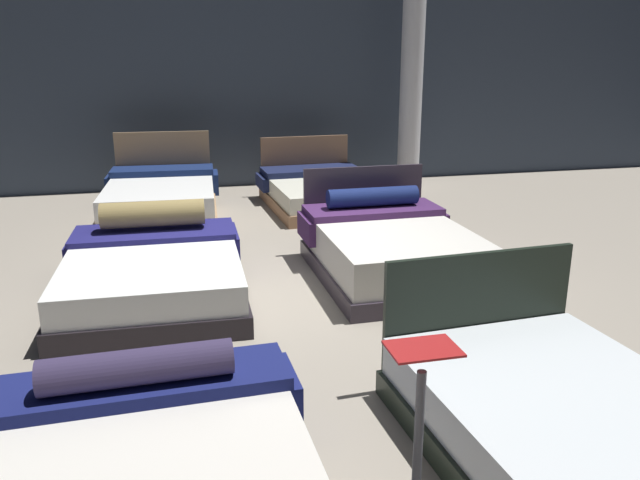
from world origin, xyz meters
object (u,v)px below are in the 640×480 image
object	(u,v)px
bed_2	(154,273)
price_sign	(416,478)
bed_5	(321,192)
bed_3	(390,248)
bed_4	(161,198)
bed_1	(575,433)
support_pillar	(412,78)

from	to	relation	value
bed_2	price_sign	world-z (taller)	price_sign
bed_5	price_sign	size ratio (longest dim) A/B	2.09
bed_2	bed_3	world-z (taller)	bed_3
price_sign	bed_4	bearing A→B (deg)	99.57
bed_1	bed_3	bearing A→B (deg)	85.25
bed_4	price_sign	size ratio (longest dim) A/B	2.19
bed_4	price_sign	world-z (taller)	bed_4
bed_1	bed_3	world-z (taller)	bed_3
bed_1	bed_3	distance (m)	3.07
bed_1	support_pillar	world-z (taller)	support_pillar
bed_1	price_sign	distance (m)	1.12
bed_2	support_pillar	xyz separation A→B (m)	(4.00, 4.08, 1.51)
price_sign	support_pillar	xyz separation A→B (m)	(2.86, 7.44, 1.37)
bed_2	bed_4	size ratio (longest dim) A/B	0.94
bed_3	support_pillar	size ratio (longest dim) A/B	0.56
bed_1	support_pillar	size ratio (longest dim) A/B	0.63
bed_3	price_sign	size ratio (longest dim) A/B	1.97
bed_1	bed_2	world-z (taller)	bed_1
bed_2	price_sign	size ratio (longest dim) A/B	2.05
price_sign	support_pillar	world-z (taller)	support_pillar
bed_3	price_sign	bearing A→B (deg)	-108.53
bed_2	support_pillar	size ratio (longest dim) A/B	0.58
bed_1	price_sign	world-z (taller)	price_sign
bed_3	support_pillar	bearing A→B (deg)	66.00
bed_3	bed_4	bearing A→B (deg)	125.87
bed_1	bed_3	size ratio (longest dim) A/B	1.13
bed_5	bed_4	bearing A→B (deg)	177.84
bed_4	bed_2	bearing A→B (deg)	-87.92
bed_1	bed_5	world-z (taller)	bed_5
bed_3	bed_4	size ratio (longest dim) A/B	0.90
bed_1	support_pillar	xyz separation A→B (m)	(1.82, 7.08, 1.55)
bed_3	support_pillar	distance (m)	4.62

